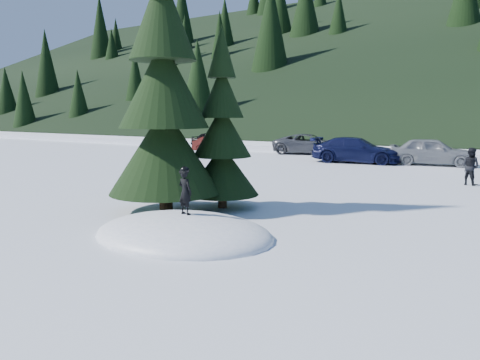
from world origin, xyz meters
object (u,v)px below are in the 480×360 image
Objects in this scene: car_0 at (214,140)px; car_3 at (356,150)px; spruce_short at (222,138)px; car_4 at (432,151)px; spruce_tall at (164,96)px; car_2 at (309,144)px; adult_0 at (470,166)px; car_1 at (217,145)px; child_skier at (185,192)px.

car_0 is 14.24m from car_3.
car_4 is at bearing 80.53° from spruce_short.
car_2 is at bearing 104.08° from spruce_tall.
car_4 is (3.93, 1.11, 0.03)m from car_3.
adult_0 is at bearing -138.84° from car_3.
car_0 is at bearing 43.65° from car_1.
car_3 is at bearing -88.40° from car_1.
adult_0 is 0.29× the size of car_2.
spruce_short is (1.00, 1.40, -1.22)m from spruce_tall.
child_skier is 22.90m from car_2.
car_4 is at bearing -43.20° from adult_0.
car_4 is (8.71, -2.71, 0.06)m from car_2.
spruce_short reaches higher than adult_0.
car_1 is 10.47m from car_3.
car_4 is (1.53, 19.03, -0.24)m from child_skier.
child_skier is at bearing 94.43° from adult_0.
car_4 is (14.39, 0.59, 0.16)m from car_1.
car_4 is at bearing -87.77° from child_skier.
car_2 is 6.11m from car_3.
spruce_tall reaches higher than child_skier.
adult_0 is 15.00m from car_2.
car_1 is 0.82× the size of car_4.
car_1 is (-10.72, 16.81, -2.71)m from spruce_tall.
car_1 is at bearing 105.10° from car_2.
spruce_tall is 24.97m from car_0.
car_3 reaches higher than car_2.
car_1 is at bearing -48.30° from child_skier.
car_1 is 6.57m from car_2.
spruce_tall is at bearing 158.65° from car_4.
child_skier is at bearing -144.04° from car_0.
spruce_short is 10.77m from adult_0.
child_skier is 0.24× the size of car_4.
spruce_tall reaches higher than car_3.
spruce_tall is 2.11m from spruce_short.
car_1 is at bearing 78.56° from car_3.
car_2 is (-11.56, 9.55, -0.04)m from adult_0.
car_4 is (2.67, 15.99, -1.34)m from spruce_short.
car_1 is at bearing 4.23° from adult_0.
child_skier is 0.71× the size of adult_0.
spruce_tall is 20.89m from car_2.
adult_0 is 18.34m from car_1.
child_skier is (2.14, -1.64, -2.31)m from spruce_tall.
car_3 reaches higher than car_1.
spruce_tall is 1.70× the size of car_3.
car_0 is at bearing 70.10° from car_4.
child_skier is (1.14, -3.04, -1.09)m from spruce_short.
spruce_short is 15.00m from car_3.
car_1 is (-12.86, 18.45, -0.40)m from child_skier.
spruce_short is 1.20× the size of car_4.
car_4 reaches higher than car_1.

